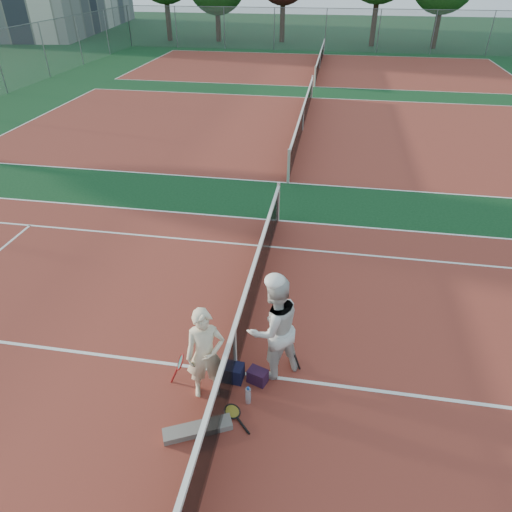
# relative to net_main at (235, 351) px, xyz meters

# --- Properties ---
(ground) EXTENTS (130.00, 130.00, 0.00)m
(ground) POSITION_rel_net_main_xyz_m (0.00, 0.00, -0.51)
(ground) COLOR #0E3619
(ground) RESTS_ON ground
(court_main) EXTENTS (23.77, 10.97, 0.01)m
(court_main) POSITION_rel_net_main_xyz_m (0.00, 0.00, -0.51)
(court_main) COLOR maroon
(court_main) RESTS_ON ground
(court_far_a) EXTENTS (23.77, 10.97, 0.01)m
(court_far_a) POSITION_rel_net_main_xyz_m (0.00, 13.50, -0.51)
(court_far_a) COLOR maroon
(court_far_a) RESTS_ON ground
(court_far_b) EXTENTS (23.77, 10.97, 0.01)m
(court_far_b) POSITION_rel_net_main_xyz_m (0.00, 27.00, -0.51)
(court_far_b) COLOR maroon
(court_far_b) RESTS_ON ground
(net_main) EXTENTS (0.10, 10.98, 1.02)m
(net_main) POSITION_rel_net_main_xyz_m (0.00, 0.00, 0.00)
(net_main) COLOR black
(net_main) RESTS_ON ground
(net_far_a) EXTENTS (0.10, 10.98, 1.02)m
(net_far_a) POSITION_rel_net_main_xyz_m (0.00, 13.50, 0.00)
(net_far_a) COLOR black
(net_far_a) RESTS_ON ground
(net_far_b) EXTENTS (0.10, 10.98, 1.02)m
(net_far_b) POSITION_rel_net_main_xyz_m (0.00, 27.00, 0.00)
(net_far_b) COLOR black
(net_far_b) RESTS_ON ground
(fence_back) EXTENTS (32.00, 0.06, 3.00)m
(fence_back) POSITION_rel_net_main_xyz_m (0.00, 34.00, 0.99)
(fence_back) COLOR slate
(fence_back) RESTS_ON ground
(player_a) EXTENTS (0.70, 0.57, 1.65)m
(player_a) POSITION_rel_net_main_xyz_m (-0.35, -0.47, 0.32)
(player_a) COLOR beige
(player_a) RESTS_ON ground
(player_b) EXTENTS (1.17, 1.14, 1.90)m
(player_b) POSITION_rel_net_main_xyz_m (0.60, 0.17, 0.44)
(player_b) COLOR silver
(player_b) RESTS_ON ground
(racket_red) EXTENTS (0.34, 0.34, 0.56)m
(racket_red) POSITION_rel_net_main_xyz_m (-0.83, -0.32, -0.23)
(racket_red) COLOR maroon
(racket_red) RESTS_ON ground
(racket_black_held) EXTENTS (0.25, 0.30, 0.58)m
(racket_black_held) POSITION_rel_net_main_xyz_m (0.93, 0.23, -0.22)
(racket_black_held) COLOR black
(racket_black_held) RESTS_ON ground
(racket_spare) EXTENTS (0.61, 0.62, 0.06)m
(racket_spare) POSITION_rel_net_main_xyz_m (0.12, -0.81, -0.48)
(racket_spare) COLOR black
(racket_spare) RESTS_ON ground
(sports_bag_navy) EXTENTS (0.40, 0.28, 0.30)m
(sports_bag_navy) POSITION_rel_net_main_xyz_m (-0.03, -0.14, -0.36)
(sports_bag_navy) COLOR black
(sports_bag_navy) RESTS_ON ground
(sports_bag_purple) EXTENTS (0.36, 0.30, 0.25)m
(sports_bag_purple) POSITION_rel_net_main_xyz_m (0.40, -0.13, -0.39)
(sports_bag_purple) COLOR #28102B
(sports_bag_purple) RESTS_ON ground
(net_cover_canvas) EXTENTS (1.01, 0.65, 0.11)m
(net_cover_canvas) POSITION_rel_net_main_xyz_m (-0.31, -1.22, -0.46)
(net_cover_canvas) COLOR slate
(net_cover_canvas) RESTS_ON ground
(water_bottle) EXTENTS (0.09, 0.09, 0.30)m
(water_bottle) POSITION_rel_net_main_xyz_m (0.32, -0.57, -0.36)
(water_bottle) COLOR #C9EAFF
(water_bottle) RESTS_ON ground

